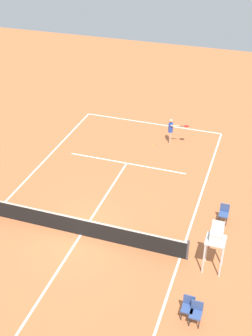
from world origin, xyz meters
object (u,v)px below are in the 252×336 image
umpire_chair (216,239)px  courtside_chair_far (188,306)px  tennis_ball (152,144)px  courtside_chair_mid (224,213)px  player_serving (171,129)px  courtside_chair_near (196,312)px

umpire_chair → courtside_chair_far: umpire_chair is taller
tennis_ball → courtside_chair_mid: size_ratio=0.07×
player_serving → tennis_ball: 1.51m
courtside_chair_near → courtside_chair_far: size_ratio=1.00×
courtside_chair_near → courtside_chair_mid: bearing=-91.1°
umpire_chair → tennis_ball: bearing=-60.7°
courtside_chair_near → courtside_chair_mid: (-0.12, -6.16, 0.00)m
player_serving → umpire_chair: (-4.25, 9.99, 0.63)m
player_serving → umpire_chair: bearing=9.8°
courtside_chair_near → courtside_chair_far: bearing=-25.8°
courtside_chair_near → courtside_chair_far: (0.33, -0.16, 0.00)m
umpire_chair → courtside_chair_mid: (0.02, -3.25, -1.07)m
player_serving → courtside_chair_far: player_serving is taller
tennis_ball → courtside_chair_near: courtside_chair_near is taller
tennis_ball → courtside_chair_far: courtside_chair_far is taller
courtside_chair_near → umpire_chair: bearing=-92.7°
courtside_chair_mid → umpire_chair: bearing=90.3°
courtside_chair_mid → player_serving: bearing=-57.9°
player_serving → courtside_chair_mid: size_ratio=1.73×
courtside_chair_far → umpire_chair: bearing=-99.7°
player_serving → courtside_chair_far: (-3.78, 12.74, -0.44)m
player_serving → courtside_chair_near: (-4.11, 12.90, -0.44)m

